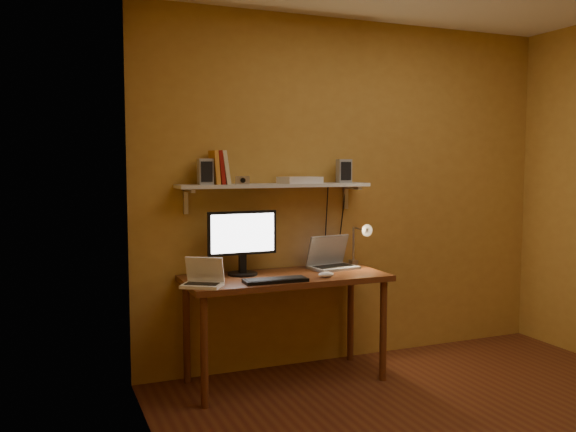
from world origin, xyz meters
name	(u,v)px	position (x,y,z in m)	size (l,w,h in m)	color
room	(497,205)	(0.00, 0.00, 1.30)	(3.44, 3.24, 2.64)	#5E2E18
desk	(285,287)	(-0.69, 1.28, 0.66)	(1.40, 0.60, 0.75)	#5F2E16
wall_shelf	(275,186)	(-0.69, 1.47, 1.36)	(1.40, 0.25, 0.21)	silver
monitor	(242,239)	(-0.96, 1.41, 1.00)	(0.49, 0.21, 0.44)	black
laptop	(331,259)	(-0.28, 1.42, 0.81)	(0.36, 0.29, 0.24)	#95979D
netbook	(203,278)	(-1.31, 1.13, 0.80)	(0.30, 0.28, 0.18)	white
keyboard	(276,280)	(-0.84, 1.08, 0.76)	(0.42, 0.14, 0.02)	black
mouse	(326,275)	(-0.47, 1.10, 0.77)	(0.11, 0.07, 0.04)	white
desk_lamp	(361,239)	(-0.03, 1.41, 0.96)	(0.09, 0.23, 0.38)	silver
speaker_left	(205,172)	(-1.20, 1.48, 1.46)	(0.10, 0.10, 0.18)	#95979D
speaker_right	(344,171)	(-0.14, 1.48, 1.46)	(0.10, 0.10, 0.17)	#95979D
books	(219,167)	(-1.10, 1.48, 1.49)	(0.12, 0.16, 0.23)	orange
shelf_camera	(242,180)	(-0.96, 1.40, 1.40)	(0.10, 0.05, 0.06)	silver
router	(300,180)	(-0.50, 1.46, 1.40)	(0.28, 0.19, 0.05)	white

